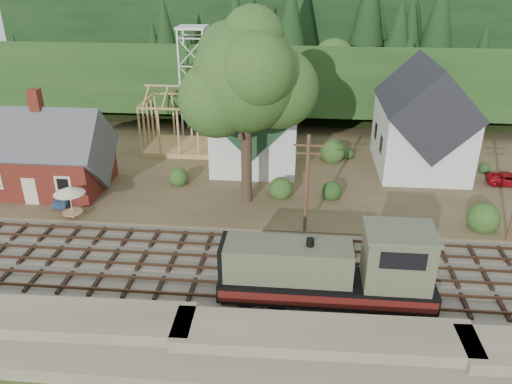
# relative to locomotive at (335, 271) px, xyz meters

# --- Properties ---
(ground) EXTENTS (140.00, 140.00, 0.00)m
(ground) POSITION_rel_locomotive_xyz_m (-8.78, 3.00, -2.23)
(ground) COLOR #384C1E
(ground) RESTS_ON ground
(embankment) EXTENTS (64.00, 5.00, 1.60)m
(embankment) POSITION_rel_locomotive_xyz_m (-8.78, -5.50, -2.23)
(embankment) COLOR #7F7259
(embankment) RESTS_ON ground
(railroad_bed) EXTENTS (64.00, 11.00, 0.16)m
(railroad_bed) POSITION_rel_locomotive_xyz_m (-8.78, 3.00, -2.15)
(railroad_bed) COLOR #726B5B
(railroad_bed) RESTS_ON ground
(village_flat) EXTENTS (64.00, 26.00, 0.30)m
(village_flat) POSITION_rel_locomotive_xyz_m (-8.78, 21.00, -2.08)
(village_flat) COLOR brown
(village_flat) RESTS_ON ground
(hillside) EXTENTS (70.00, 28.96, 12.74)m
(hillside) POSITION_rel_locomotive_xyz_m (-8.78, 45.00, -2.23)
(hillside) COLOR #1E3F19
(hillside) RESTS_ON ground
(ridge) EXTENTS (80.00, 20.00, 12.00)m
(ridge) POSITION_rel_locomotive_xyz_m (-8.78, 61.00, -2.23)
(ridge) COLOR black
(ridge) RESTS_ON ground
(depot) EXTENTS (10.80, 7.41, 9.00)m
(depot) POSITION_rel_locomotive_xyz_m (-24.78, 14.00, 0.99)
(depot) COLOR #551513
(depot) RESTS_ON village_flat
(church) EXTENTS (8.40, 15.17, 13.00)m
(church) POSITION_rel_locomotive_xyz_m (-6.78, 22.68, 2.95)
(church) COLOR silver
(church) RESTS_ON village_flat
(farmhouse) EXTENTS (8.40, 10.80, 10.60)m
(farmhouse) POSITION_rel_locomotive_xyz_m (9.22, 22.00, 2.64)
(farmhouse) COLOR silver
(farmhouse) RESTS_ON village_flat
(timber_frame) EXTENTS (8.20, 6.20, 6.99)m
(timber_frame) POSITION_rel_locomotive_xyz_m (-14.78, 25.00, 1.04)
(timber_frame) COLOR tan
(timber_frame) RESTS_ON village_flat
(lattice_tower) EXTENTS (3.20, 3.20, 12.12)m
(lattice_tower) POSITION_rel_locomotive_xyz_m (-14.78, 31.00, 7.80)
(lattice_tower) COLOR silver
(lattice_tower) RESTS_ON village_flat
(big_tree) EXTENTS (10.90, 8.40, 14.70)m
(big_tree) POSITION_rel_locomotive_xyz_m (-6.61, 13.08, 7.99)
(big_tree) COLOR #38281E
(big_tree) RESTS_ON village_flat
(telegraph_pole_near) EXTENTS (2.20, 0.28, 8.00)m
(telegraph_pole_near) POSITION_rel_locomotive_xyz_m (-1.78, 8.20, 2.02)
(telegraph_pole_near) COLOR #4C331E
(telegraph_pole_near) RESTS_ON ground
(locomotive) EXTENTS (12.75, 3.19, 5.08)m
(locomotive) POSITION_rel_locomotive_xyz_m (0.00, 0.00, 0.00)
(locomotive) COLOR black
(locomotive) RESTS_ON railroad_bed
(car_blue) EXTENTS (1.59, 3.47, 1.15)m
(car_blue) POSITION_rel_locomotive_xyz_m (-22.18, 11.15, -1.35)
(car_blue) COLOR #537FB2
(car_blue) RESTS_ON village_flat
(car_red) EXTENTS (4.12, 2.14, 1.11)m
(car_red) POSITION_rel_locomotive_xyz_m (16.83, 18.48, -1.38)
(car_red) COLOR #AF0E16
(car_red) RESTS_ON village_flat
(patio_set) EXTENTS (2.43, 2.43, 2.71)m
(patio_set) POSITION_rel_locomotive_xyz_m (-20.31, 8.50, 0.37)
(patio_set) COLOR silver
(patio_set) RESTS_ON village_flat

